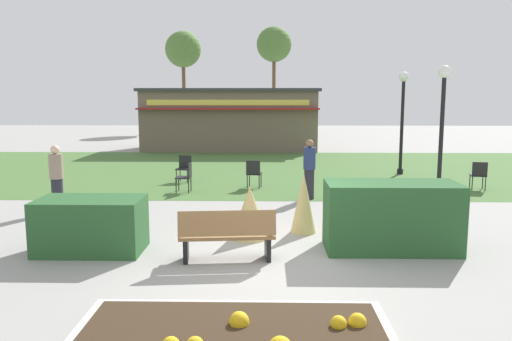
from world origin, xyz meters
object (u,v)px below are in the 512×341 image
(trash_bin, at_px, (60,229))
(tree_right_bg, at_px, (183,50))
(cafe_chair_west, at_px, (479,173))
(cafe_chair_north, at_px, (184,166))
(lamppost_far, at_px, (403,110))
(cafe_chair_east, at_px, (254,172))
(park_bench, at_px, (227,235))
(person_standing, at_px, (57,178))
(parked_car_center_slot, at_px, (281,127))
(cafe_chair_center, at_px, (186,175))
(parked_car_west_slot, at_px, (210,127))
(person_strolling, at_px, (309,169))
(lamppost_mid, at_px, (442,114))
(food_kiosk, at_px, (230,119))
(tree_left_bg, at_px, (274,45))

(trash_bin, distance_m, tree_right_bg, 32.34)
(cafe_chair_west, height_order, cafe_chair_north, same)
(trash_bin, distance_m, cafe_chair_west, 12.28)
(lamppost_far, height_order, cafe_chair_east, lamppost_far)
(lamppost_far, xyz_separation_m, cafe_chair_east, (-5.36, -3.00, -1.85))
(park_bench, distance_m, person_standing, 5.95)
(person_standing, bearing_deg, lamppost_far, 119.08)
(trash_bin, bearing_deg, lamppost_far, 47.48)
(park_bench, height_order, parked_car_center_slot, parked_car_center_slot)
(cafe_chair_center, height_order, parked_car_west_slot, parked_car_west_slot)
(person_standing, bearing_deg, parked_car_center_slot, 162.21)
(cafe_chair_north, bearing_deg, person_standing, -118.44)
(park_bench, xyz_separation_m, parked_car_center_slot, (1.68, 27.49, 0.16))
(park_bench, distance_m, cafe_chair_north, 8.62)
(person_standing, bearing_deg, park_bench, 47.27)
(cafe_chair_center, height_order, tree_right_bg, tree_right_bg)
(cafe_chair_north, height_order, person_strolling, person_strolling)
(cafe_chair_west, relative_size, person_strolling, 0.53)
(cafe_chair_west, relative_size, cafe_chair_east, 1.00)
(park_bench, bearing_deg, tree_right_bg, 100.32)
(lamppost_mid, height_order, cafe_chair_east, lamppost_mid)
(park_bench, xyz_separation_m, food_kiosk, (-1.26, 18.89, 1.15))
(lamppost_far, bearing_deg, person_strolling, -128.77)
(cafe_chair_east, bearing_deg, person_standing, -144.95)
(tree_left_bg, bearing_deg, lamppost_far, -79.31)
(lamppost_far, height_order, person_standing, lamppost_far)
(tree_right_bg, bearing_deg, food_kiosk, -70.92)
(lamppost_far, height_order, food_kiosk, lamppost_far)
(food_kiosk, distance_m, parked_car_west_slot, 8.89)
(park_bench, xyz_separation_m, tree_right_bg, (-5.87, 32.22, 5.86))
(park_bench, xyz_separation_m, trash_bin, (-3.20, 0.54, -0.06))
(lamppost_mid, relative_size, parked_car_west_slot, 0.89)
(cafe_chair_center, xyz_separation_m, person_standing, (-2.84, -2.69, 0.33))
(cafe_chair_east, distance_m, person_standing, 5.94)
(lamppost_mid, distance_m, food_kiosk, 14.71)
(tree_left_bg, height_order, tree_right_bg, tree_left_bg)
(food_kiosk, bearing_deg, person_strolling, -76.72)
(tree_left_bg, bearing_deg, parked_car_west_slot, -127.13)
(lamppost_mid, height_order, trash_bin, lamppost_mid)
(food_kiosk, xyz_separation_m, tree_right_bg, (-4.61, 13.33, 4.71))
(cafe_chair_center, distance_m, parked_car_west_slot, 21.07)
(food_kiosk, xyz_separation_m, cafe_chair_west, (8.50, -11.88, -1.10))
(tree_left_bg, bearing_deg, park_bench, -92.15)
(tree_right_bg, bearing_deg, cafe_chair_north, -81.00)
(food_kiosk, relative_size, parked_car_west_slot, 2.22)
(trash_bin, bearing_deg, person_strolling, 44.32)
(food_kiosk, bearing_deg, park_bench, -86.19)
(lamppost_mid, bearing_deg, parked_car_west_slot, 112.54)
(cafe_chair_west, height_order, parked_car_center_slot, parked_car_center_slot)
(person_strolling, xyz_separation_m, tree_left_bg, (-0.64, 27.96, 5.95))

